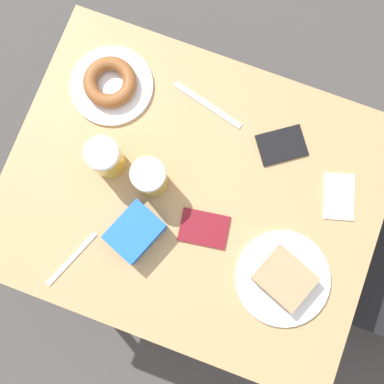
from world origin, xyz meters
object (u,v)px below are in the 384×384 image
Objects in this scene: plate_with_cake at (284,278)px; blue_pouch at (135,232)px; knife at (208,105)px; passport_near_edge at (282,145)px; fork at (72,259)px; beer_mug_center at (107,156)px; napkin_folded at (339,197)px; passport_far_edge at (204,228)px; beer_mug_left at (150,178)px; plate_with_donut at (111,84)px.

plate_with_cake is 1.54× the size of blue_pouch.
passport_near_edge is at bearing 80.58° from knife.
knife is at bearing 159.88° from fork.
beer_mug_center is 0.62m from napkin_folded.
napkin_folded is 1.02× the size of passport_far_edge.
napkin_folded is at bearing 105.90° from beer_mug_left.
beer_mug_left is 1.00× the size of beer_mug_center.
passport_near_edge is (-0.20, 0.42, -0.06)m from beer_mug_center.
plate_with_donut is 1.07× the size of knife.
knife is at bearing 171.99° from blue_pouch.
plate_with_cake is at bearing 42.61° from knife.
beer_mug_center reaches higher than fork.
beer_mug_left reaches higher than passport_near_edge.
plate_with_donut is 0.22m from beer_mug_center.
fork is (0.40, -0.60, -0.00)m from napkin_folded.
passport_far_edge is 0.86× the size of blue_pouch.
blue_pouch is (0.39, -0.06, 0.03)m from knife.
beer_mug_left is 0.92× the size of passport_far_edge.
plate_with_cake is 1.46× the size of fork.
plate_with_donut is 1.66× the size of passport_far_edge.
beer_mug_center reaches higher than passport_far_edge.
blue_pouch reaches higher than napkin_folded.
blue_pouch is (0.35, 0.21, 0.01)m from plate_with_donut.
plate_with_cake is 1.15× the size of knife.
blue_pouch reaches higher than passport_far_edge.
plate_with_donut is at bearing -158.63° from beer_mug_center.
blue_pouch reaches higher than knife.
napkin_folded is 0.88× the size of blue_pouch.
fork is (0.47, 0.08, -0.02)m from plate_with_donut.
plate_with_donut is at bearing -136.49° from beer_mug_left.
plate_with_donut is 0.27m from knife.
passport_far_edge is at bearing 74.47° from beer_mug_center.
beer_mug_left is at bearing 43.51° from plate_with_donut.
passport_far_edge is at bearing 18.39° from knife.
passport_far_edge is (0.08, 0.30, -0.06)m from beer_mug_center.
beer_mug_left is (0.21, 0.20, 0.04)m from plate_with_donut.
plate_with_cake reaches higher than fork.
beer_mug_left is 0.75× the size of fork.
blue_pouch is (0.14, 0.01, -0.03)m from beer_mug_left.
passport_far_edge is (0.28, 0.37, -0.02)m from plate_with_donut.
plate_with_donut is at bearing -96.34° from napkin_folded.
fork is 1.22× the size of passport_far_edge.
blue_pouch is at bearing 31.08° from plate_with_donut.
napkin_folded is 0.92× the size of passport_near_edge.
napkin_folded is at bearing 163.94° from plate_with_cake.
fork is (0.26, -0.12, -0.06)m from beer_mug_left.
passport_far_edge is (0.20, -0.31, 0.00)m from napkin_folded.
napkin_folded is 0.84× the size of fork.
plate_with_cake is 1.74× the size of napkin_folded.
passport_far_edge reaches higher than knife.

